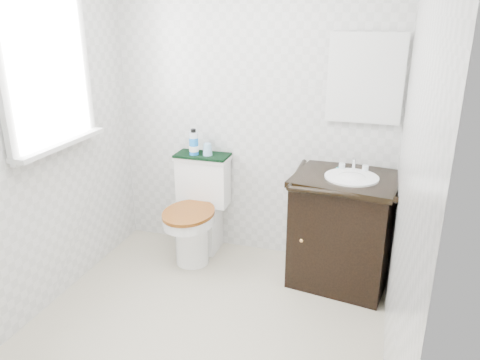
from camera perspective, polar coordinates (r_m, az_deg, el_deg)
The scene contains 14 objects.
floor at distance 3.07m, azimuth -5.05°, elevation -18.31°, with size 2.40×2.40×0.00m, color #ACA18A.
wall_back at distance 3.61m, azimuth 1.56°, elevation 8.88°, with size 2.40×2.40×0.00m, color silver.
wall_front at distance 1.55m, azimuth -23.36°, elevation -8.51°, with size 2.40×2.40×0.00m, color silver.
wall_left at distance 3.10m, azimuth -25.09°, elevation 5.09°, with size 2.40×2.40×0.00m, color silver.
wall_right at distance 2.33m, azimuth 19.99°, elevation 1.29°, with size 2.40×2.40×0.00m, color silver.
window at distance 3.20m, azimuth -22.65°, elevation 12.30°, with size 0.02×0.70×0.90m, color white.
mirror at distance 3.42m, azimuth 15.04°, elevation 11.84°, with size 0.50×0.02×0.60m, color silver.
toilet at distance 3.78m, azimuth -5.11°, elevation -4.18°, with size 0.44×0.63×0.80m.
vanity at distance 3.45m, azimuth 12.49°, elevation -5.63°, with size 0.78×0.70×0.92m.
trash_bin at distance 3.78m, azimuth 7.63°, elevation -7.83°, with size 0.23×0.21×0.27m.
towel at distance 3.72m, azimuth -4.62°, elevation 3.02°, with size 0.43×0.22×0.02m, color black.
mouthwash_bottle at distance 3.69m, azimuth -5.66°, elevation 4.52°, with size 0.07×0.07×0.21m.
cup at distance 3.68m, azimuth -3.98°, elevation 3.75°, with size 0.08×0.08×0.10m, color #8EC1E9.
soap_bar at distance 3.43m, azimuth 12.16°, elevation 1.44°, with size 0.07×0.05×0.02m, color #176C72.
Camera 1 is at (0.95, -2.21, 1.90)m, focal length 35.00 mm.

